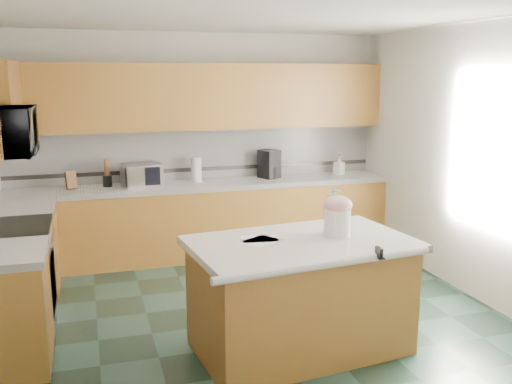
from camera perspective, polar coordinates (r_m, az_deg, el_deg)
name	(u,v)px	position (r m, az deg, el deg)	size (l,w,h in m)	color
floor	(251,321)	(5.32, -0.47, -12.74)	(4.60, 4.60, 0.00)	black
ceiling	(251,12)	(4.87, -0.52, 17.58)	(4.60, 4.60, 0.00)	white
wall_back	(199,144)	(7.15, -5.75, 4.79)	(4.60, 0.04, 2.70)	silver
wall_front	(387,254)	(2.83, 12.95, -6.09)	(4.60, 0.04, 2.70)	silver
wall_right	(478,163)	(5.99, 21.34, 2.72)	(0.04, 4.60, 2.70)	silver
back_base_cab	(205,222)	(7.01, -5.09, -2.99)	(4.60, 0.60, 0.86)	#533113
back_countertop	(205,185)	(6.91, -5.16, 0.71)	(4.60, 0.64, 0.06)	white
back_upper_cab	(201,97)	(6.92, -5.55, 9.47)	(4.60, 0.33, 0.78)	#533113
back_backsplash	(199,154)	(7.13, -5.69, 3.85)	(4.60, 0.02, 0.63)	silver
back_accent_band	(200,169)	(7.16, -5.65, 2.30)	(4.60, 0.01, 0.05)	black
left_base_cab_rear	(25,253)	(6.23, -22.08, -5.71)	(0.60, 0.82, 0.86)	#533113
left_counter_rear	(21,209)	(6.11, -22.41, -1.59)	(0.64, 0.82, 0.06)	white
left_base_cab_front	(7,313)	(4.79, -23.65, -11.02)	(0.60, 0.72, 0.86)	#533113
left_counter_front	(1,255)	(4.64, -24.11, -5.75)	(0.64, 0.72, 0.06)	white
range_body	(17,279)	(5.48, -22.79, -8.01)	(0.60, 0.76, 0.88)	#B7B7BC
range_oven_door	(52,280)	(5.46, -19.71, -8.26)	(0.02, 0.68, 0.55)	black
range_cooktop	(12,228)	(5.35, -23.18, -3.35)	(0.62, 0.78, 0.04)	black
range_handle	(53,239)	(5.35, -19.67, -4.41)	(0.02, 0.02, 0.66)	#B7B7BC
microwave	(4,132)	(5.21, -23.91, 5.54)	(0.73, 0.50, 0.41)	#B7B7BC
island_base	(300,299)	(4.67, 4.46, -10.61)	(1.63, 0.93, 0.86)	#533113
island_top	(301,244)	(4.52, 4.55, -5.20)	(1.73, 1.03, 0.06)	white
island_bullnose	(328,264)	(4.07, 7.21, -7.20)	(0.06, 0.06, 1.73)	white
treat_jar	(337,222)	(4.64, 8.13, -3.03)	(0.21, 0.21, 0.22)	white
treat_jar_lid	(338,205)	(4.60, 8.18, -1.26)	(0.23, 0.23, 0.14)	#D39394
treat_jar_knob	(338,199)	(4.59, 8.20, -0.67)	(0.03, 0.03, 0.08)	tan
treat_jar_knob_end_l	(334,199)	(4.58, 7.76, -0.70)	(0.04, 0.04, 0.04)	tan
treat_jar_knob_end_r	(342,198)	(4.61, 8.63, -0.64)	(0.04, 0.04, 0.04)	tan
soap_bottle_island	(333,211)	(4.70, 7.74, -1.93)	(0.14, 0.14, 0.36)	teal
paper_sheet_a	(260,241)	(4.47, 0.44, -4.94)	(0.30, 0.22, 0.00)	white
paper_sheet_b	(260,239)	(4.54, 0.37, -4.68)	(0.29, 0.21, 0.00)	white
clamp_body	(379,253)	(4.25, 12.20, -5.98)	(0.03, 0.09, 0.08)	black
clamp_handle	(383,258)	(4.21, 12.54, -6.45)	(0.01, 0.01, 0.06)	black
knife_block	(71,180)	(6.80, -18.02, 1.12)	(0.11, 0.09, 0.20)	#472814
utensil_crock	(107,181)	(6.84, -14.64, 1.08)	(0.11, 0.11, 0.13)	black
utensil_bundle	(107,167)	(6.81, -14.71, 2.43)	(0.06, 0.06, 0.19)	#472814
toaster_oven	(142,175)	(6.83, -11.35, 1.72)	(0.43, 0.30, 0.25)	#B7B7BC
toaster_oven_door	(143,177)	(6.69, -11.23, 1.52)	(0.39, 0.01, 0.21)	black
paper_towel	(196,170)	(6.96, -5.98, 2.23)	(0.13, 0.13, 0.29)	white
paper_towel_base	(197,181)	(6.99, -5.96, 1.12)	(0.19, 0.19, 0.01)	#B7B7BC
water_jug	(270,166)	(7.15, 1.42, 2.63)	(0.19, 0.19, 0.31)	#4F7ACA
water_jug_neck	(270,152)	(7.13, 1.43, 4.04)	(0.09, 0.09, 0.04)	#4F7ACA
coffee_maker	(269,164)	(7.17, 1.34, 2.82)	(0.21, 0.23, 0.35)	black
coffee_carafe	(271,173)	(7.14, 1.47, 1.93)	(0.15, 0.15, 0.15)	black
soap_bottle_back	(339,165)	(7.50, 8.31, 2.66)	(0.11, 0.11, 0.24)	white
soap_back_cap	(339,155)	(7.48, 8.34, 3.68)	(0.02, 0.02, 0.03)	red
window_light_proxy	(491,150)	(5.80, 22.43, 3.87)	(0.02, 1.40, 1.10)	white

